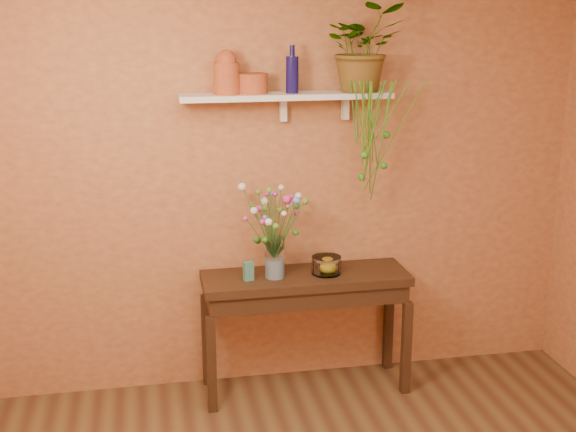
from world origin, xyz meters
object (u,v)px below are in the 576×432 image
Objects in this scene: bouquet at (274,214)px; glass_bowl at (326,266)px; terracotta_jug at (226,73)px; sideboard at (305,291)px; blue_bottle at (292,74)px; glass_vase at (275,261)px; spider_plant at (363,47)px.

bouquet reaches higher than glass_bowl.
bouquet is at bearing -21.38° from terracotta_jug.
glass_bowl is at bearing 0.83° from bouquet.
sideboard is 4.61× the size of blue_bottle.
blue_bottle reaches higher than sideboard.
terracotta_jug is 1.02× the size of glass_vase.
spider_plant is at bearing 11.07° from glass_vase.
bouquet is at bearing -169.22° from spider_plant.
spider_plant reaches higher than glass_bowl.
glass_vase reaches higher than sideboard.
terracotta_jug is at bearing 158.62° from bouquet.
spider_plant is at bearing 0.54° from terracotta_jug.
blue_bottle is 1.22m from glass_bowl.
bouquet is (-0.21, -0.02, 0.53)m from sideboard.
glass_bowl is (0.33, 0.01, -0.06)m from glass_vase.
bouquet reaches higher than sideboard.
blue_bottle is at bearing -0.05° from terracotta_jug.
spider_plant is (0.37, 0.09, 1.52)m from sideboard.
sideboard is 5.01× the size of terracotta_jug.
terracotta_jug is 1.19m from glass_vase.
bouquet is 0.50m from glass_bowl.
spider_plant is 2.84× the size of glass_bowl.
blue_bottle is 0.47m from spider_plant.
blue_bottle is 0.60× the size of bouquet.
glass_vase is 0.31m from bouquet.
sideboard is 0.21m from glass_bowl.
blue_bottle is 1.52× the size of glass_bowl.
sideboard is at bearing -166.16° from spider_plant.
bouquet is at bearing 160.91° from glass_vase.
glass_vase is at bearing -19.09° from bouquet.
blue_bottle is 1.16m from glass_vase.
bouquet is (-0.58, -0.11, -0.99)m from spider_plant.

